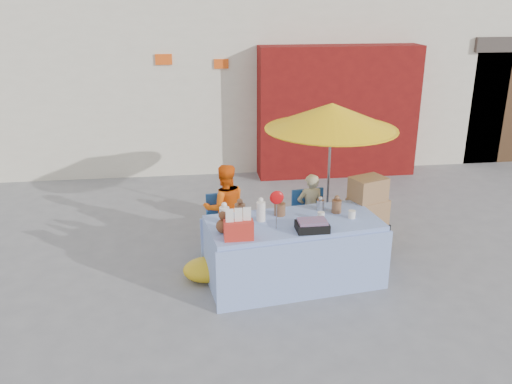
{
  "coord_description": "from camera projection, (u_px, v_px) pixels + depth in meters",
  "views": [
    {
      "loc": [
        -0.84,
        -6.24,
        3.53
      ],
      "look_at": [
        0.07,
        0.6,
        1.0
      ],
      "focal_mm": 38.0,
      "sensor_mm": 36.0,
      "label": 1
    }
  ],
  "objects": [
    {
      "name": "tarp_bundle",
      "position": [
        207.0,
        269.0,
        7.07
      ],
      "size": [
        0.64,
        0.52,
        0.29
      ],
      "primitive_type": "ellipsoid",
      "rotation": [
        0.0,
        0.0,
        -0.01
      ],
      "color": "gold",
      "rests_on": "ground"
    },
    {
      "name": "vendor_beige",
      "position": [
        310.0,
        210.0,
        7.94
      ],
      "size": [
        0.43,
        0.31,
        1.1
      ],
      "primitive_type": "imported",
      "rotation": [
        0.0,
        0.0,
        3.27
      ],
      "color": "#C2B889",
      "rests_on": "ground"
    },
    {
      "name": "umbrella",
      "position": [
        332.0,
        117.0,
        7.66
      ],
      "size": [
        1.9,
        1.9,
        2.09
      ],
      "color": "gray",
      "rests_on": "ground"
    },
    {
      "name": "market_table",
      "position": [
        292.0,
        251.0,
        6.93
      ],
      "size": [
        2.33,
        1.33,
        1.34
      ],
      "rotation": [
        0.0,
        0.0,
        0.14
      ],
      "color": "#819ACE",
      "rests_on": "ground"
    },
    {
      "name": "chair_right",
      "position": [
        311.0,
        232.0,
        7.92
      ],
      "size": [
        0.54,
        0.53,
        0.85
      ],
      "rotation": [
        0.0,
        0.0,
        0.13
      ],
      "color": "#21539A",
      "rests_on": "ground"
    },
    {
      "name": "vendor_orange",
      "position": [
        225.0,
        208.0,
        7.75
      ],
      "size": [
        0.69,
        0.56,
        1.29
      ],
      "primitive_type": "imported",
      "rotation": [
        0.0,
        0.0,
        3.27
      ],
      "color": "#FD600D",
      "rests_on": "ground"
    },
    {
      "name": "box_stack",
      "position": [
        367.0,
        220.0,
        7.62
      ],
      "size": [
        0.65,
        0.59,
        1.17
      ],
      "rotation": [
        0.0,
        0.0,
        0.37
      ],
      "color": "black",
      "rests_on": "ground"
    },
    {
      "name": "chair_left",
      "position": [
        226.0,
        237.0,
        7.76
      ],
      "size": [
        0.54,
        0.53,
        0.85
      ],
      "rotation": [
        0.0,
        0.0,
        0.13
      ],
      "color": "#21539A",
      "rests_on": "ground"
    },
    {
      "name": "ground",
      "position": [
        257.0,
        279.0,
        7.12
      ],
      "size": [
        80.0,
        80.0,
        0.0
      ],
      "primitive_type": "plane",
      "color": "slate",
      "rests_on": "ground"
    },
    {
      "name": "backdrop",
      "position": [
        237.0,
        12.0,
        13.11
      ],
      "size": [
        14.0,
        8.0,
        7.8
      ],
      "color": "silver",
      "rests_on": "ground"
    }
  ]
}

